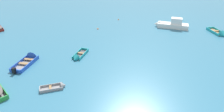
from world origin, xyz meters
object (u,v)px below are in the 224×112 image
(rowboat_turquoise_midfield_right, at_px, (220,34))
(rowboat_turquoise_center, at_px, (78,57))
(mooring_buoy_outer_edge, at_px, (118,20))
(rowboat_grey_back_row_center, at_px, (58,87))
(motor_launch_white_distant_center, at_px, (171,24))
(mooring_buoy_midfield, at_px, (98,29))
(rowboat_blue_back_row_right, at_px, (30,59))

(rowboat_turquoise_midfield_right, bearing_deg, rowboat_turquoise_center, -167.46)
(rowboat_turquoise_center, bearing_deg, mooring_buoy_outer_edge, 63.33)
(rowboat_grey_back_row_center, distance_m, motor_launch_white_distant_center, 25.55)
(mooring_buoy_midfield, bearing_deg, rowboat_turquoise_midfield_right, -15.10)
(rowboat_turquoise_center, relative_size, rowboat_turquoise_midfield_right, 0.87)
(rowboat_grey_back_row_center, relative_size, mooring_buoy_midfield, 7.94)
(rowboat_turquoise_center, distance_m, mooring_buoy_midfield, 11.70)
(rowboat_turquoise_midfield_right, relative_size, mooring_buoy_midfield, 12.02)
(rowboat_grey_back_row_center, distance_m, mooring_buoy_midfield, 18.45)
(rowboat_turquoise_midfield_right, xyz_separation_m, mooring_buoy_outer_edge, (-16.32, 11.01, -0.19))
(rowboat_turquoise_center, distance_m, mooring_buoy_outer_edge, 18.45)
(mooring_buoy_outer_edge, xyz_separation_m, mooring_buoy_midfield, (-4.83, -5.30, 0.00))
(mooring_buoy_midfield, bearing_deg, rowboat_blue_back_row_right, -131.21)
(motor_launch_white_distant_center, distance_m, mooring_buoy_midfield, 14.00)
(rowboat_grey_back_row_center, xyz_separation_m, motor_launch_white_distant_center, (19.30, 16.74, 0.50))
(rowboat_blue_back_row_right, relative_size, rowboat_turquoise_midfield_right, 1.13)
(rowboat_turquoise_center, bearing_deg, rowboat_grey_back_row_center, -106.32)
(rowboat_turquoise_center, height_order, motor_launch_white_distant_center, motor_launch_white_distant_center)
(rowboat_turquoise_center, height_order, mooring_buoy_midfield, rowboat_turquoise_center)
(rowboat_grey_back_row_center, bearing_deg, mooring_buoy_midfield, 73.16)
(rowboat_turquoise_center, distance_m, rowboat_grey_back_row_center, 6.75)
(rowboat_grey_back_row_center, height_order, mooring_buoy_outer_edge, rowboat_grey_back_row_center)
(rowboat_grey_back_row_center, xyz_separation_m, rowboat_blue_back_row_right, (-4.40, 6.54, 0.08))
(motor_launch_white_distant_center, bearing_deg, mooring_buoy_outer_edge, 145.71)
(mooring_buoy_outer_edge, bearing_deg, rowboat_turquoise_center, -116.67)
(rowboat_blue_back_row_right, distance_m, rowboat_turquoise_midfield_right, 31.37)
(rowboat_turquoise_center, xyz_separation_m, mooring_buoy_outer_edge, (8.28, 16.48, -0.17))
(rowboat_grey_back_row_center, xyz_separation_m, mooring_buoy_midfield, (5.35, 17.66, -0.14))
(rowboat_turquoise_midfield_right, bearing_deg, rowboat_blue_back_row_right, -170.05)
(rowboat_turquoise_center, relative_size, rowboat_grey_back_row_center, 1.31)
(rowboat_grey_back_row_center, height_order, rowboat_turquoise_midfield_right, rowboat_turquoise_midfield_right)
(rowboat_grey_back_row_center, distance_m, rowboat_blue_back_row_right, 7.88)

